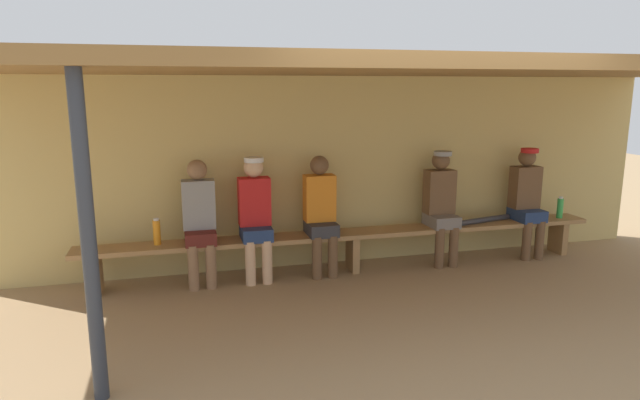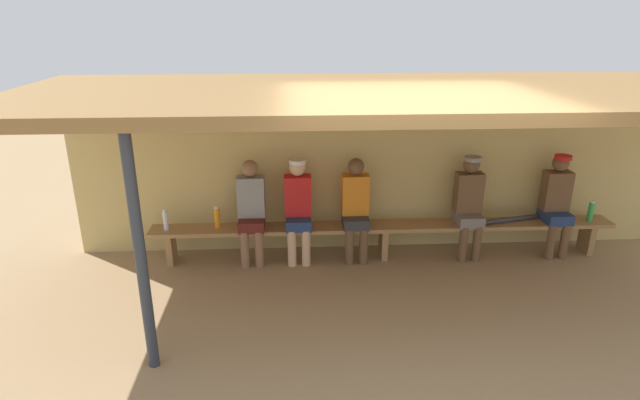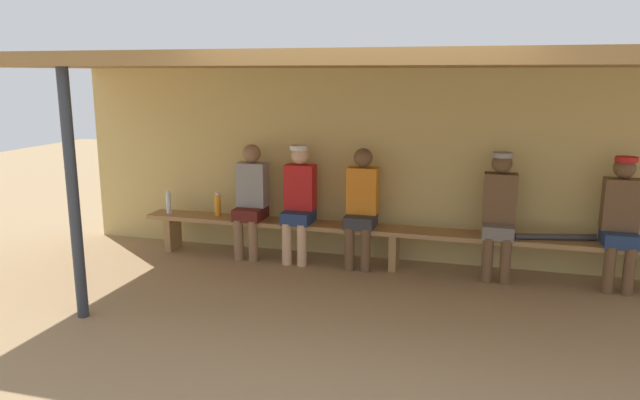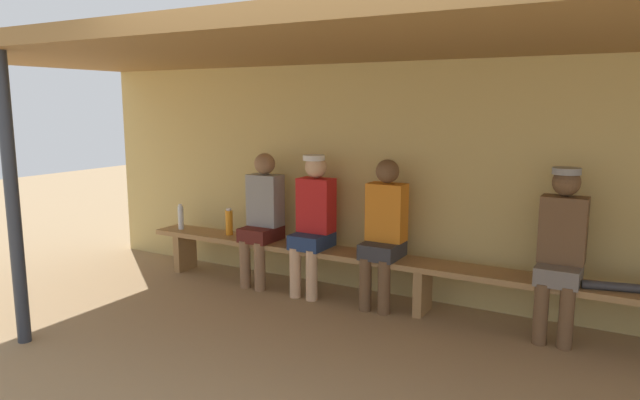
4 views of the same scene
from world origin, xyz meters
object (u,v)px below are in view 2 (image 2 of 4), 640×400
object	(u,v)px
support_post	(140,257)
player_in_red	(356,206)
water_bottle_green	(166,220)
water_bottle_clear	(217,218)
baseball_bat	(510,219)
player_leftmost	(469,202)
water_bottle_orange	(591,211)
player_with_sunglasses	(251,208)
bench	(384,230)
player_near_post	(557,200)
player_in_blue	(298,205)

from	to	relation	value
support_post	player_in_red	world-z (taller)	support_post
player_in_red	water_bottle_green	world-z (taller)	player_in_red
water_bottle_clear	baseball_bat	size ratio (longest dim) A/B	0.35
player_leftmost	water_bottle_clear	distance (m)	3.24
support_post	player_leftmost	bearing A→B (deg)	30.50
player_in_red	water_bottle_orange	size ratio (longest dim) A/B	4.92
support_post	water_bottle_green	size ratio (longest dim) A/B	7.89
player_with_sunglasses	player_in_red	bearing A→B (deg)	0.00
bench	player_leftmost	xyz separation A→B (m)	(1.09, 0.00, 0.36)
player_in_red	baseball_bat	distance (m)	2.06
water_bottle_clear	water_bottle_green	distance (m)	0.64
water_bottle_clear	player_near_post	bearing A→B (deg)	-0.26
player_leftmost	baseball_bat	world-z (taller)	player_leftmost
water_bottle_green	water_bottle_orange	world-z (taller)	water_bottle_green
player_with_sunglasses	player_in_blue	bearing A→B (deg)	0.05
player_leftmost	water_bottle_green	bearing A→B (deg)	-179.70
support_post	player_in_red	size ratio (longest dim) A/B	1.65
bench	player_in_red	size ratio (longest dim) A/B	4.49
baseball_bat	water_bottle_clear	bearing A→B (deg)	166.97
player_with_sunglasses	player_in_red	size ratio (longest dim) A/B	1.00
player_with_sunglasses	water_bottle_green	bearing A→B (deg)	-178.94
bench	player_near_post	world-z (taller)	player_near_post
player_leftmost	player_with_sunglasses	bearing A→B (deg)	-179.99
player_leftmost	player_near_post	distance (m)	1.16
bench	water_bottle_green	xyz separation A→B (m)	(-2.78, -0.02, 0.21)
water_bottle_clear	water_bottle_orange	size ratio (longest dim) A/B	1.04
player_with_sunglasses	water_bottle_clear	world-z (taller)	player_with_sunglasses
water_bottle_green	baseball_bat	world-z (taller)	water_bottle_green
player_near_post	player_in_blue	bearing A→B (deg)	180.00
bench	player_in_blue	bearing A→B (deg)	179.82
player_in_blue	player_near_post	xyz separation A→B (m)	(3.36, 0.00, 0.00)
water_bottle_green	water_bottle_clear	bearing A→B (deg)	3.59
player_leftmost	player_near_post	xyz separation A→B (m)	(1.16, 0.00, 0.00)
support_post	player_in_blue	distance (m)	2.53
support_post	player_near_post	bearing A→B (deg)	23.96
support_post	player_with_sunglasses	xyz separation A→B (m)	(0.78, 2.10, -0.37)
player_in_red	player_in_blue	world-z (taller)	player_in_blue
player_with_sunglasses	player_in_red	distance (m)	1.32
water_bottle_clear	water_bottle_green	world-z (taller)	water_bottle_clear
player_in_red	baseball_bat	world-z (taller)	player_in_red
bench	player_leftmost	size ratio (longest dim) A/B	4.46
water_bottle_green	player_leftmost	bearing A→B (deg)	0.30
player_leftmost	water_bottle_clear	xyz separation A→B (m)	(-3.23, 0.02, -0.15)
bench	baseball_bat	distance (m)	1.67
water_bottle_green	baseball_bat	bearing A→B (deg)	0.22
bench	water_bottle_orange	size ratio (longest dim) A/B	22.10
player_leftmost	player_with_sunglasses	xyz separation A→B (m)	(-2.80, -0.00, -0.02)
water_bottle_orange	water_bottle_clear	bearing A→B (deg)	179.48
support_post	baseball_bat	distance (m)	4.68
player_in_red	water_bottle_clear	size ratio (longest dim) A/B	4.71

